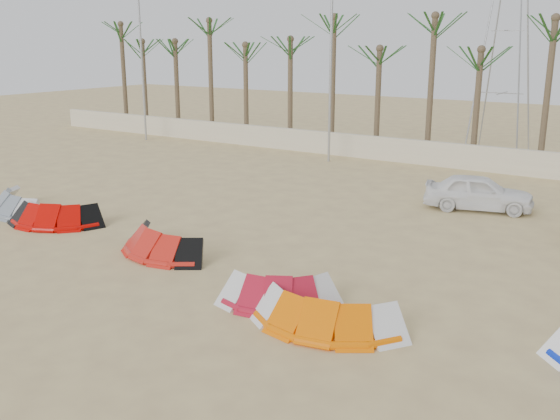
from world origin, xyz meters
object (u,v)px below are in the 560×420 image
Objects in this scene: kite_orange at (332,308)px; car at (478,192)px; kite_grey at (22,201)px; kite_red_mid at (168,240)px; kite_red_right at (286,287)px; kite_red_left at (62,212)px.

car reaches higher than kite_orange.
kite_red_mid is (8.22, -0.51, 0.00)m from kite_grey.
kite_grey is at bearing 172.65° from kite_red_right.
car reaches higher than kite_red_right.
kite_red_left is (2.78, -0.26, 0.00)m from kite_grey.
kite_red_left and kite_red_mid have the same top height.
car is at bearing 57.74° from kite_red_mid.
kite_red_mid is 12.44m from car.
kite_grey and kite_red_left have the same top height.
kite_orange is (6.83, -1.72, 0.00)m from kite_red_mid.
kite_orange is (1.61, -0.50, 0.00)m from kite_red_right.
kite_red_left is 15.86m from car.
kite_red_mid is 0.96× the size of kite_orange.
kite_orange is (12.27, -1.97, 0.00)m from kite_red_left.
kite_red_right is 0.92× the size of kite_orange.
kite_red_mid is 5.36m from kite_red_right.
kite_red_right and kite_orange have the same top height.
kite_grey is 8.24m from kite_red_mid.
car is at bearing 83.11° from kite_red_right.
car is (14.86, 10.01, 0.29)m from kite_grey.
kite_grey is at bearing 171.58° from kite_orange.
kite_red_mid and kite_red_right have the same top height.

